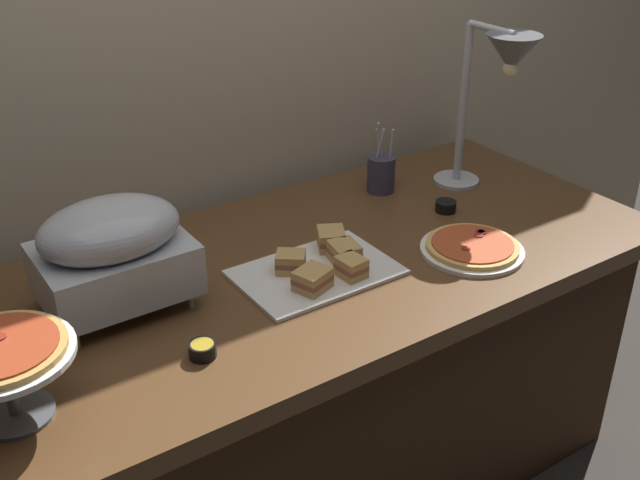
{
  "coord_description": "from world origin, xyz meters",
  "views": [
    {
      "loc": [
        -0.91,
        -1.4,
        1.72
      ],
      "look_at": [
        0.04,
        0.0,
        0.81
      ],
      "focal_mm": 42.68,
      "sensor_mm": 36.0,
      "label": 1
    }
  ],
  "objects_px": {
    "heat_lamp": "(502,70)",
    "sauce_cup_near": "(203,349)",
    "chafing_dish": "(112,250)",
    "pizza_plate_center": "(2,359)",
    "utensil_holder": "(381,173)",
    "sauce_cup_far": "(446,206)",
    "sandwich_platter": "(321,265)",
    "pizza_plate_front": "(472,248)"
  },
  "relations": [
    {
      "from": "chafing_dish",
      "to": "heat_lamp",
      "type": "bearing_deg",
      "value": -2.39
    },
    {
      "from": "pizza_plate_center",
      "to": "utensil_holder",
      "type": "distance_m",
      "value": 1.26
    },
    {
      "from": "sauce_cup_near",
      "to": "heat_lamp",
      "type": "bearing_deg",
      "value": 12.33
    },
    {
      "from": "chafing_dish",
      "to": "sandwich_platter",
      "type": "relative_size",
      "value": 0.86
    },
    {
      "from": "pizza_plate_front",
      "to": "sandwich_platter",
      "type": "distance_m",
      "value": 0.4
    },
    {
      "from": "heat_lamp",
      "to": "utensil_holder",
      "type": "relative_size",
      "value": 2.26
    },
    {
      "from": "pizza_plate_front",
      "to": "utensil_holder",
      "type": "distance_m",
      "value": 0.44
    },
    {
      "from": "sandwich_platter",
      "to": "utensil_holder",
      "type": "distance_m",
      "value": 0.52
    },
    {
      "from": "chafing_dish",
      "to": "sauce_cup_near",
      "type": "height_order",
      "value": "chafing_dish"
    },
    {
      "from": "sandwich_platter",
      "to": "sauce_cup_near",
      "type": "bearing_deg",
      "value": -160.15
    },
    {
      "from": "chafing_dish",
      "to": "pizza_plate_center",
      "type": "distance_m",
      "value": 0.39
    },
    {
      "from": "sandwich_platter",
      "to": "pizza_plate_center",
      "type": "bearing_deg",
      "value": -171.7
    },
    {
      "from": "pizza_plate_front",
      "to": "sandwich_platter",
      "type": "bearing_deg",
      "value": 160.73
    },
    {
      "from": "chafing_dish",
      "to": "sauce_cup_near",
      "type": "distance_m",
      "value": 0.31
    },
    {
      "from": "sandwich_platter",
      "to": "utensil_holder",
      "type": "xyz_separation_m",
      "value": [
        0.42,
        0.3,
        0.04
      ]
    },
    {
      "from": "sauce_cup_far",
      "to": "pizza_plate_center",
      "type": "bearing_deg",
      "value": -171.02
    },
    {
      "from": "sauce_cup_near",
      "to": "utensil_holder",
      "type": "height_order",
      "value": "utensil_holder"
    },
    {
      "from": "utensil_holder",
      "to": "chafing_dish",
      "type": "bearing_deg",
      "value": -169.23
    },
    {
      "from": "sandwich_platter",
      "to": "heat_lamp",
      "type": "bearing_deg",
      "value": 7.6
    },
    {
      "from": "utensil_holder",
      "to": "sauce_cup_near",
      "type": "bearing_deg",
      "value": -151.39
    },
    {
      "from": "chafing_dish",
      "to": "utensil_holder",
      "type": "relative_size",
      "value": 1.51
    },
    {
      "from": "sauce_cup_far",
      "to": "utensil_holder",
      "type": "xyz_separation_m",
      "value": [
        -0.07,
        0.22,
        0.04
      ]
    },
    {
      "from": "sandwich_platter",
      "to": "sauce_cup_far",
      "type": "height_order",
      "value": "sandwich_platter"
    },
    {
      "from": "pizza_plate_front",
      "to": "pizza_plate_center",
      "type": "height_order",
      "value": "pizza_plate_center"
    },
    {
      "from": "heat_lamp",
      "to": "utensil_holder",
      "type": "distance_m",
      "value": 0.46
    },
    {
      "from": "sauce_cup_far",
      "to": "utensil_holder",
      "type": "relative_size",
      "value": 0.27
    },
    {
      "from": "pizza_plate_front",
      "to": "utensil_holder",
      "type": "xyz_separation_m",
      "value": [
        0.04,
        0.44,
        0.05
      ]
    },
    {
      "from": "chafing_dish",
      "to": "pizza_plate_front",
      "type": "relative_size",
      "value": 1.23
    },
    {
      "from": "pizza_plate_front",
      "to": "utensil_holder",
      "type": "height_order",
      "value": "utensil_holder"
    },
    {
      "from": "pizza_plate_front",
      "to": "utensil_holder",
      "type": "bearing_deg",
      "value": 84.35
    },
    {
      "from": "chafing_dish",
      "to": "utensil_holder",
      "type": "bearing_deg",
      "value": 10.77
    },
    {
      "from": "chafing_dish",
      "to": "utensil_holder",
      "type": "distance_m",
      "value": 0.91
    },
    {
      "from": "heat_lamp",
      "to": "sauce_cup_far",
      "type": "height_order",
      "value": "heat_lamp"
    },
    {
      "from": "sauce_cup_near",
      "to": "sandwich_platter",
      "type": "bearing_deg",
      "value": 19.85
    },
    {
      "from": "sauce_cup_far",
      "to": "pizza_plate_front",
      "type": "bearing_deg",
      "value": -116.43
    },
    {
      "from": "pizza_plate_center",
      "to": "sauce_cup_far",
      "type": "bearing_deg",
      "value": 8.98
    },
    {
      "from": "heat_lamp",
      "to": "sauce_cup_near",
      "type": "height_order",
      "value": "heat_lamp"
    },
    {
      "from": "chafing_dish",
      "to": "heat_lamp",
      "type": "height_order",
      "value": "heat_lamp"
    },
    {
      "from": "sauce_cup_far",
      "to": "sandwich_platter",
      "type": "bearing_deg",
      "value": -169.97
    },
    {
      "from": "pizza_plate_front",
      "to": "pizza_plate_center",
      "type": "distance_m",
      "value": 1.15
    },
    {
      "from": "sandwich_platter",
      "to": "sauce_cup_near",
      "type": "relative_size",
      "value": 6.61
    },
    {
      "from": "pizza_plate_center",
      "to": "sandwich_platter",
      "type": "xyz_separation_m",
      "value": [
        0.76,
        0.11,
        -0.11
      ]
    }
  ]
}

